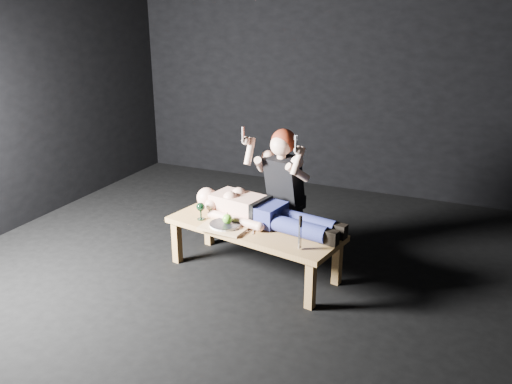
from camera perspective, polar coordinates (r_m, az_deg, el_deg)
ground at (r=4.97m, az=-2.49°, el=-7.65°), size 5.00×5.00×0.00m
back_wall at (r=6.79m, az=6.88°, el=12.95°), size 5.00×0.00×5.00m
table at (r=4.70m, az=-0.25°, el=-6.22°), size 1.64×0.87×0.45m
lying_man at (r=4.63m, az=1.03°, el=-1.95°), size 1.52×0.71×0.25m
kneeling_woman at (r=4.94m, az=3.52°, el=0.20°), size 0.83×0.89×1.27m
serving_tray at (r=4.57m, az=-3.36°, el=-3.79°), size 0.42×0.32×0.02m
plate at (r=4.56m, az=-3.36°, el=-3.54°), size 0.29×0.29×0.02m
apple at (r=4.54m, az=-3.10°, el=-2.92°), size 0.09×0.09×0.09m
goblet at (r=4.74m, az=-5.99°, el=-2.08°), size 0.09×0.09×0.16m
fork_flat at (r=4.68m, az=-5.28°, el=-3.36°), size 0.02×0.17×0.01m
knife_flat at (r=4.47m, az=-1.32°, el=-4.45°), size 0.07×0.16×0.01m
spoon_flat at (r=4.52m, az=-0.28°, el=-4.16°), size 0.07×0.16×0.01m
carving_knife at (r=4.15m, az=4.79°, el=-4.42°), size 0.04×0.05×0.28m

